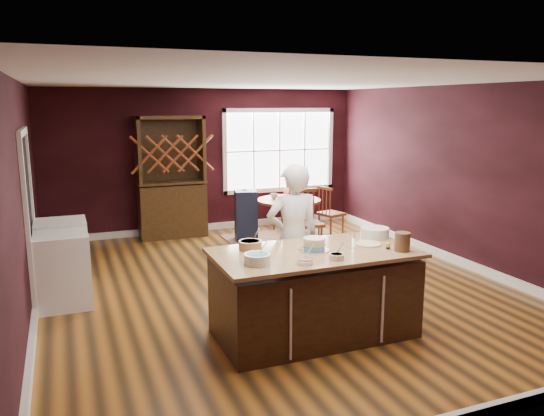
{
  "coord_description": "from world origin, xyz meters",
  "views": [
    {
      "loc": [
        -2.56,
        -6.33,
        2.43
      ],
      "look_at": [
        0.01,
        0.12,
        1.05
      ],
      "focal_mm": 35.0,
      "sensor_mm": 36.0,
      "label": 1
    }
  ],
  "objects_px": {
    "dining_table": "(289,211)",
    "chair_east": "(331,211)",
    "layer_cake": "(314,244)",
    "chair_north": "(285,204)",
    "kitchen_island": "(314,295)",
    "high_chair": "(246,214)",
    "hutch": "(171,177)",
    "dryer": "(63,255)",
    "seated_woman": "(295,199)",
    "toddler": "(242,196)",
    "baker": "(293,238)",
    "washer": "(63,270)",
    "chair_south": "(308,221)"
  },
  "relations": [
    {
      "from": "high_chair",
      "to": "chair_north",
      "type": "bearing_deg",
      "value": 40.16
    },
    {
      "from": "kitchen_island",
      "to": "washer",
      "type": "relative_size",
      "value": 2.35
    },
    {
      "from": "kitchen_island",
      "to": "chair_south",
      "type": "xyz_separation_m",
      "value": [
        1.33,
        2.91,
        0.08
      ]
    },
    {
      "from": "chair_east",
      "to": "hutch",
      "type": "relative_size",
      "value": 0.44
    },
    {
      "from": "chair_north",
      "to": "dryer",
      "type": "height_order",
      "value": "chair_north"
    },
    {
      "from": "kitchen_island",
      "to": "baker",
      "type": "bearing_deg",
      "value": 84.48
    },
    {
      "from": "layer_cake",
      "to": "hutch",
      "type": "xyz_separation_m",
      "value": [
        -0.55,
        4.76,
        0.12
      ]
    },
    {
      "from": "dining_table",
      "to": "baker",
      "type": "relative_size",
      "value": 0.65
    },
    {
      "from": "dining_table",
      "to": "dryer",
      "type": "bearing_deg",
      "value": -162.04
    },
    {
      "from": "seated_woman",
      "to": "hutch",
      "type": "relative_size",
      "value": 0.59
    },
    {
      "from": "seated_woman",
      "to": "toddler",
      "type": "relative_size",
      "value": 5.05
    },
    {
      "from": "chair_north",
      "to": "hutch",
      "type": "height_order",
      "value": "hutch"
    },
    {
      "from": "chair_east",
      "to": "kitchen_island",
      "type": "bearing_deg",
      "value": 133.18
    },
    {
      "from": "chair_north",
      "to": "hutch",
      "type": "xyz_separation_m",
      "value": [
        -2.15,
        0.25,
        0.61
      ]
    },
    {
      "from": "chair_north",
      "to": "seated_woman",
      "type": "relative_size",
      "value": 0.75
    },
    {
      "from": "high_chair",
      "to": "washer",
      "type": "height_order",
      "value": "high_chair"
    },
    {
      "from": "kitchen_island",
      "to": "washer",
      "type": "height_order",
      "value": "kitchen_island"
    },
    {
      "from": "kitchen_island",
      "to": "seated_woman",
      "type": "xyz_separation_m",
      "value": [
        1.64,
        4.14,
        0.22
      ]
    },
    {
      "from": "kitchen_island",
      "to": "high_chair",
      "type": "distance_m",
      "value": 4.06
    },
    {
      "from": "high_chair",
      "to": "dryer",
      "type": "relative_size",
      "value": 1.02
    },
    {
      "from": "baker",
      "to": "high_chair",
      "type": "relative_size",
      "value": 1.85
    },
    {
      "from": "dryer",
      "to": "baker",
      "type": "bearing_deg",
      "value": -35.17
    },
    {
      "from": "dining_table",
      "to": "layer_cake",
      "type": "height_order",
      "value": "layer_cake"
    },
    {
      "from": "chair_south",
      "to": "washer",
      "type": "relative_size",
      "value": 1.16
    },
    {
      "from": "baker",
      "to": "layer_cake",
      "type": "distance_m",
      "value": 0.69
    },
    {
      "from": "kitchen_island",
      "to": "chair_east",
      "type": "distance_m",
      "value": 4.25
    },
    {
      "from": "kitchen_island",
      "to": "dining_table",
      "type": "height_order",
      "value": "kitchen_island"
    },
    {
      "from": "chair_south",
      "to": "chair_north",
      "type": "xyz_separation_m",
      "value": [
        0.28,
        1.63,
        -0.03
      ]
    },
    {
      "from": "toddler",
      "to": "dining_table",
      "type": "bearing_deg",
      "value": -25.02
    },
    {
      "from": "chair_east",
      "to": "high_chair",
      "type": "xyz_separation_m",
      "value": [
        -1.53,
        0.34,
        -0.01
      ]
    },
    {
      "from": "chair_east",
      "to": "chair_south",
      "type": "distance_m",
      "value": 1.12
    },
    {
      "from": "dining_table",
      "to": "chair_east",
      "type": "relative_size",
      "value": 1.18
    },
    {
      "from": "baker",
      "to": "washer",
      "type": "xyz_separation_m",
      "value": [
        -2.52,
        1.14,
        -0.43
      ]
    },
    {
      "from": "toddler",
      "to": "washer",
      "type": "distance_m",
      "value": 3.77
    },
    {
      "from": "baker",
      "to": "dining_table",
      "type": "bearing_deg",
      "value": -108.26
    },
    {
      "from": "chair_north",
      "to": "dryer",
      "type": "relative_size",
      "value": 1.06
    },
    {
      "from": "toddler",
      "to": "washer",
      "type": "height_order",
      "value": "toddler"
    },
    {
      "from": "seated_woman",
      "to": "dryer",
      "type": "height_order",
      "value": "seated_woman"
    },
    {
      "from": "kitchen_island",
      "to": "hutch",
      "type": "bearing_deg",
      "value": 96.49
    },
    {
      "from": "chair_south",
      "to": "hutch",
      "type": "relative_size",
      "value": 0.47
    },
    {
      "from": "chair_east",
      "to": "washer",
      "type": "relative_size",
      "value": 1.07
    },
    {
      "from": "washer",
      "to": "dining_table",
      "type": "bearing_deg",
      "value": 26.27
    },
    {
      "from": "baker",
      "to": "layer_cake",
      "type": "xyz_separation_m",
      "value": [
        -0.06,
        -0.68,
        0.11
      ]
    },
    {
      "from": "dining_table",
      "to": "dryer",
      "type": "height_order",
      "value": "dryer"
    },
    {
      "from": "layer_cake",
      "to": "chair_north",
      "type": "height_order",
      "value": "layer_cake"
    },
    {
      "from": "dining_table",
      "to": "chair_south",
      "type": "distance_m",
      "value": 0.8
    },
    {
      "from": "high_chair",
      "to": "toddler",
      "type": "bearing_deg",
      "value": 148.77
    },
    {
      "from": "kitchen_island",
      "to": "dryer",
      "type": "distance_m",
      "value": 3.49
    },
    {
      "from": "chair_south",
      "to": "seated_woman",
      "type": "height_order",
      "value": "seated_woman"
    },
    {
      "from": "toddler",
      "to": "dryer",
      "type": "bearing_deg",
      "value": -152.52
    }
  ]
}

